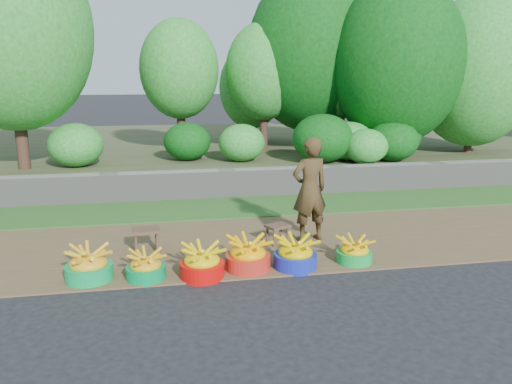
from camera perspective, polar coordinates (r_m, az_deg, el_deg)
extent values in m
plane|color=black|center=(6.00, 1.71, -9.83)|extent=(120.00, 120.00, 0.00)
cube|color=brown|center=(7.14, -0.42, -5.90)|extent=(80.00, 2.50, 0.02)
cube|color=#2E5C22|center=(9.03, -2.64, -1.75)|extent=(80.00, 1.50, 0.04)
cube|color=gray|center=(9.79, -3.35, 0.96)|extent=(80.00, 0.35, 0.55)
cube|color=#43482A|center=(14.59, -5.78, 4.87)|extent=(80.00, 10.00, 0.50)
cylinder|color=#39251B|center=(11.03, -25.34, 6.95)|extent=(0.24, 0.24, 1.77)
ellipsoid|color=green|center=(11.02, -26.30, 16.34)|extent=(3.09, 3.09, 3.86)
cylinder|color=#39251B|center=(12.23, 15.39, 6.94)|extent=(0.19, 0.19, 1.23)
ellipsoid|color=#0B4C10|center=(12.17, 15.83, 14.03)|extent=(3.00, 3.00, 3.75)
cylinder|color=#39251B|center=(14.46, -0.51, 7.76)|extent=(0.16, 0.16, 0.95)
ellipsoid|color=green|center=(14.40, -0.52, 11.84)|extent=(1.84, 1.84, 2.30)
cylinder|color=#39251B|center=(17.28, 9.79, 9.75)|extent=(0.23, 0.23, 1.73)
ellipsoid|color=#0B4C10|center=(17.26, 9.97, 14.38)|extent=(1.78, 1.78, 2.22)
cylinder|color=#39251B|center=(12.56, 0.88, 7.90)|extent=(0.20, 0.20, 1.37)
ellipsoid|color=green|center=(12.51, 0.90, 13.61)|extent=(1.88, 1.88, 2.35)
cylinder|color=#39251B|center=(12.41, -8.55, 7.81)|extent=(0.21, 0.21, 1.42)
ellipsoid|color=green|center=(12.36, -8.75, 13.71)|extent=(1.88, 1.88, 2.35)
cylinder|color=#39251B|center=(12.73, 8.85, 7.94)|extent=(0.21, 0.21, 1.43)
ellipsoid|color=green|center=(12.68, 9.06, 13.98)|extent=(2.08, 2.08, 2.61)
cylinder|color=#39251B|center=(13.34, 23.19, 6.51)|extent=(0.18, 0.18, 1.07)
ellipsoid|color=green|center=(13.27, 23.74, 12.45)|extent=(2.84, 2.84, 3.55)
cylinder|color=#39251B|center=(12.99, 6.06, 8.20)|extent=(0.21, 0.21, 1.46)
ellipsoid|color=#0B4C10|center=(12.96, 6.25, 15.62)|extent=(3.17, 3.17, 3.96)
ellipsoid|color=green|center=(11.26, 10.63, 5.73)|extent=(1.07, 1.07, 0.85)
ellipsoid|color=#0B4C10|center=(10.89, 7.62, 6.10)|extent=(1.31, 1.31, 1.05)
ellipsoid|color=green|center=(10.96, -1.65, 5.65)|extent=(1.02, 1.02, 0.82)
ellipsoid|color=green|center=(10.95, -19.92, 5.07)|extent=(1.12, 1.12, 0.90)
ellipsoid|color=#0B4C10|center=(11.39, 15.35, 5.68)|extent=(1.12, 1.12, 0.90)
ellipsoid|color=#0B4C10|center=(11.20, -7.87, 5.74)|extent=(1.04, 1.04, 0.83)
ellipsoid|color=green|center=(10.92, 12.45, 5.13)|extent=(0.93, 0.93, 0.75)
ellipsoid|color=#0B4C10|center=(11.87, 15.41, 6.22)|extent=(1.25, 1.25, 1.00)
cylinder|color=#089749|center=(6.21, -18.51, -8.75)|extent=(0.55, 0.55, 0.20)
ellipsoid|color=gold|center=(6.16, -18.62, -7.42)|extent=(0.48, 0.48, 0.31)
cylinder|color=#008642|center=(6.07, -12.44, -9.02)|extent=(0.46, 0.46, 0.17)
ellipsoid|color=gold|center=(6.02, -12.50, -7.88)|extent=(0.41, 0.41, 0.27)
cylinder|color=#BF0A08|center=(6.02, -6.18, -8.83)|extent=(0.53, 0.53, 0.19)
ellipsoid|color=#DBBA07|center=(5.97, -6.21, -7.49)|extent=(0.47, 0.47, 0.31)
cylinder|color=red|center=(6.20, -0.93, -8.05)|extent=(0.56, 0.56, 0.20)
ellipsoid|color=#FEA300|center=(6.15, -0.93, -6.69)|extent=(0.49, 0.49, 0.32)
cylinder|color=#1724A4|center=(6.27, 4.51, -7.87)|extent=(0.54, 0.54, 0.19)
ellipsoid|color=#D7B500|center=(6.22, 4.53, -6.58)|extent=(0.47, 0.47, 0.31)
cylinder|color=green|center=(6.54, 11.15, -7.33)|extent=(0.45, 0.45, 0.16)
ellipsoid|color=#E6AB07|center=(6.50, 11.20, -6.28)|extent=(0.40, 0.40, 0.26)
cube|color=#4E3527|center=(6.86, -12.49, -4.31)|extent=(0.39, 0.31, 0.04)
cylinder|color=#4E3527|center=(6.81, -13.56, -5.91)|extent=(0.04, 0.04, 0.28)
cylinder|color=#4E3527|center=(6.82, -11.20, -5.76)|extent=(0.04, 0.04, 0.28)
cylinder|color=#4E3527|center=(7.00, -13.61, -5.40)|extent=(0.04, 0.04, 0.28)
cylinder|color=#4E3527|center=(7.01, -11.32, -5.26)|extent=(0.04, 0.04, 0.28)
cube|color=#4E3527|center=(7.04, 2.49, -3.91)|extent=(0.38, 0.34, 0.04)
cylinder|color=#4E3527|center=(6.95, 2.10, -5.32)|extent=(0.03, 0.03, 0.24)
cylinder|color=#4E3527|center=(7.09, 3.65, -4.97)|extent=(0.03, 0.03, 0.24)
cylinder|color=#4E3527|center=(7.08, 1.30, -4.98)|extent=(0.03, 0.03, 0.24)
cylinder|color=#4E3527|center=(7.21, 2.84, -4.64)|extent=(0.03, 0.03, 0.24)
imported|color=black|center=(7.11, 6.15, 0.29)|extent=(0.61, 0.47, 1.50)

